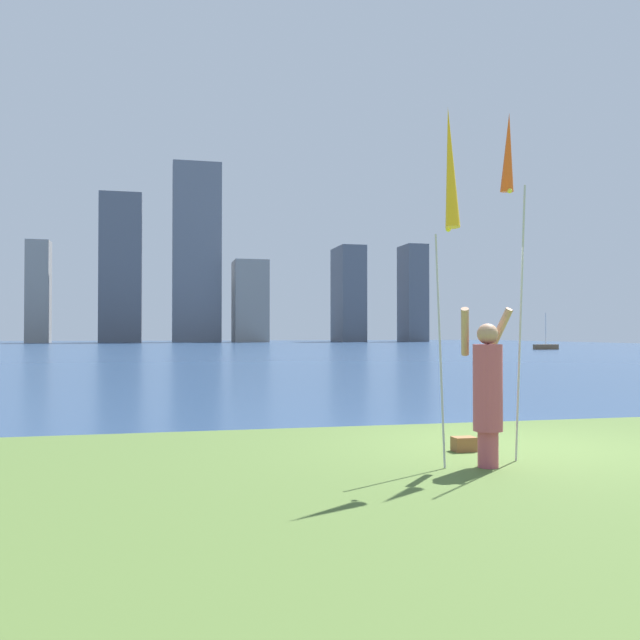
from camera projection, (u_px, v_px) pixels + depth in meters
ground at (214, 351)px, 58.92m from camera, size 120.00×138.00×0.12m
person at (487, 388)px, 7.80m from camera, size 0.66×0.49×1.80m
kite_flag_left at (450, 175)px, 7.61m from camera, size 0.16×0.57×4.01m
kite_flag_right at (509, 164)px, 8.36m from camera, size 0.16×0.52×4.17m
bag at (464, 444)px, 8.83m from camera, size 0.28×0.21×0.18m
sailboat_0 at (546, 347)px, 61.29m from camera, size 2.18×0.75×3.27m
skyline_tower_1 at (38, 292)px, 99.84m from camera, size 3.19×3.49×14.75m
skyline_tower_2 at (121, 268)px, 104.38m from camera, size 6.16×4.45×22.39m
skyline_tower_3 at (197, 252)px, 107.80m from camera, size 7.42×3.50×27.87m
skyline_tower_4 at (250, 301)px, 108.53m from camera, size 5.21×6.36×12.69m
skyline_tower_5 at (348, 294)px, 111.64m from camera, size 3.96×7.88×15.23m
skyline_tower_6 at (413, 294)px, 113.37m from camera, size 3.44×5.75×15.73m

